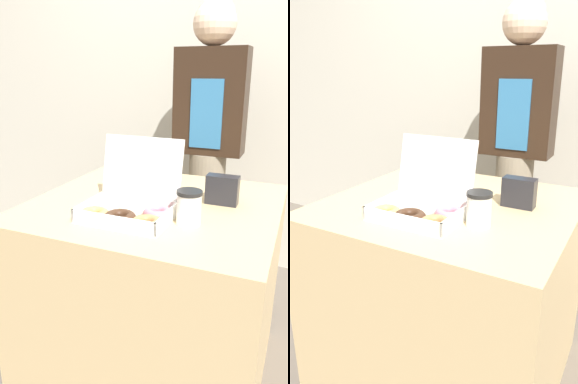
% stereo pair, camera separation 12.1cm
% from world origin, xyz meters
% --- Properties ---
extents(ground_plane, '(14.00, 14.00, 0.00)m').
position_xyz_m(ground_plane, '(0.00, 0.00, 0.00)').
color(ground_plane, '#665B51').
extents(wall_back, '(10.00, 0.05, 2.60)m').
position_xyz_m(wall_back, '(0.00, 1.18, 1.30)').
color(wall_back, beige).
rests_on(wall_back, ground_plane).
extents(table, '(0.92, 0.86, 0.78)m').
position_xyz_m(table, '(0.00, 0.00, 0.39)').
color(table, tan).
rests_on(table, ground_plane).
extents(donut_box, '(0.33, 0.28, 0.26)m').
position_xyz_m(donut_box, '(-0.03, -0.19, 0.82)').
color(donut_box, white).
rests_on(donut_box, table).
extents(coffee_cup, '(0.08, 0.08, 0.12)m').
position_xyz_m(coffee_cup, '(0.18, -0.16, 0.84)').
color(coffee_cup, white).
rests_on(coffee_cup, table).
extents(napkin_holder, '(0.12, 0.06, 0.11)m').
position_xyz_m(napkin_holder, '(0.24, 0.08, 0.83)').
color(napkin_holder, '#232328').
rests_on(napkin_holder, table).
extents(person_customer, '(0.36, 0.22, 1.61)m').
position_xyz_m(person_customer, '(0.03, 0.71, 0.91)').
color(person_customer, gray).
rests_on(person_customer, ground_plane).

